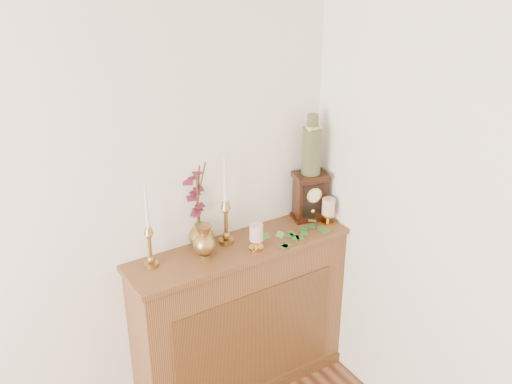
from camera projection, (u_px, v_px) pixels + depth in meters
console_shelf at (241, 322)px, 3.33m from camera, size 1.24×0.34×0.93m
candlestick_left at (149, 240)px, 2.88m from camera, size 0.07×0.07×0.44m
candlestick_center at (226, 215)px, 3.08m from camera, size 0.08×0.08×0.49m
bud_vase at (204, 242)px, 2.97m from camera, size 0.11×0.11×0.18m
ginger_jar at (196, 207)px, 3.04m from camera, size 0.20×0.21×0.49m
pillar_candle_left at (256, 236)px, 3.05m from camera, size 0.08×0.08×0.15m
pillar_candle_right at (328, 210)px, 3.31m from camera, size 0.08×0.08×0.16m
ivy_garland at (287, 238)px, 3.17m from camera, size 0.39×0.19×0.08m
mantel_clock at (310, 196)px, 3.34m from camera, size 0.21×0.17×0.28m
ceramic_vase at (312, 148)px, 3.22m from camera, size 0.10×0.10×0.34m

